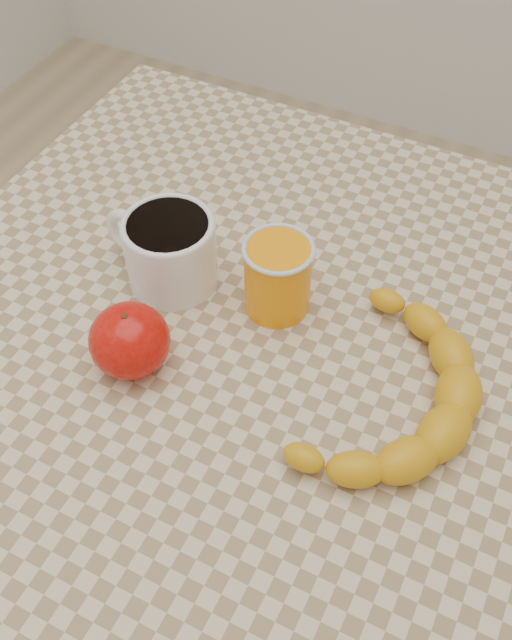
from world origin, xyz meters
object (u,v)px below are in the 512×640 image
at_px(orange_juice_glass, 278,276).
at_px(banana, 389,392).
at_px(table, 256,378).
at_px(coffee_mug, 168,248).
at_px(apple, 130,340).

height_order(orange_juice_glass, banana, orange_juice_glass).
distance_m(table, coffee_mug, 0.18).
xyz_separation_m(table, apple, (-0.09, -0.09, 0.12)).
relative_size(orange_juice_glass, banana, 0.28).
xyz_separation_m(table, orange_juice_glass, (0.00, 0.04, 0.13)).
distance_m(table, banana, 0.19).
height_order(orange_juice_glass, apple, orange_juice_glass).
bearing_deg(orange_juice_glass, coffee_mug, -172.67).
distance_m(orange_juice_glass, banana, 0.17).
height_order(coffee_mug, banana, coffee_mug).
bearing_deg(orange_juice_glass, banana, -24.88).
bearing_deg(coffee_mug, table, -13.39).
distance_m(orange_juice_glass, apple, 0.17).
height_order(apple, banana, apple).
bearing_deg(coffee_mug, orange_juice_glass, 7.33).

